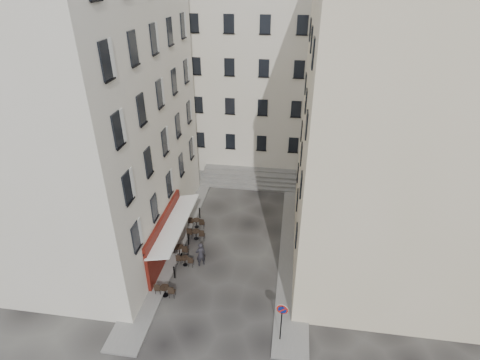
% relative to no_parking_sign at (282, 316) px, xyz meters
% --- Properties ---
extents(ground, '(90.00, 90.00, 0.00)m').
position_rel_no_parking_sign_xyz_m(ground, '(-3.91, 4.82, -1.93)').
color(ground, black).
rests_on(ground, ground).
extents(sidewalk_left, '(2.00, 22.00, 0.12)m').
position_rel_no_parking_sign_xyz_m(sidewalk_left, '(-8.41, 8.82, -1.87)').
color(sidewalk_left, slate).
rests_on(sidewalk_left, ground).
extents(sidewalk_right, '(2.00, 18.00, 0.12)m').
position_rel_no_parking_sign_xyz_m(sidewalk_right, '(0.59, 7.82, -1.87)').
color(sidewalk_right, slate).
rests_on(sidewalk_right, ground).
extents(building_left, '(12.20, 16.20, 20.60)m').
position_rel_no_parking_sign_xyz_m(building_left, '(-14.41, 7.82, 8.38)').
color(building_left, beige).
rests_on(building_left, ground).
extents(building_right, '(12.20, 14.20, 18.60)m').
position_rel_no_parking_sign_xyz_m(building_right, '(6.59, 8.32, 7.38)').
color(building_right, beige).
rests_on(building_right, ground).
extents(building_back, '(18.20, 10.20, 18.60)m').
position_rel_no_parking_sign_xyz_m(building_back, '(-4.91, 23.82, 7.38)').
color(building_back, beige).
rests_on(building_back, ground).
extents(cafe_storefront, '(1.74, 7.30, 3.50)m').
position_rel_no_parking_sign_xyz_m(cafe_storefront, '(-8.23, 5.82, -0.06)').
color(cafe_storefront, '#4D110B').
rests_on(cafe_storefront, ground).
extents(stone_steps, '(9.00, 3.15, 0.80)m').
position_rel_no_parking_sign_xyz_m(stone_steps, '(-3.91, 17.39, -1.53)').
color(stone_steps, slate).
rests_on(stone_steps, ground).
extents(bollard_near, '(0.12, 0.12, 0.98)m').
position_rel_no_parking_sign_xyz_m(bollard_near, '(-7.16, 3.82, -1.41)').
color(bollard_near, black).
rests_on(bollard_near, ground).
extents(bollard_mid, '(0.12, 0.12, 0.98)m').
position_rel_no_parking_sign_xyz_m(bollard_mid, '(-7.16, 7.32, -1.41)').
color(bollard_mid, black).
rests_on(bollard_mid, ground).
extents(bollard_far, '(0.12, 0.12, 0.98)m').
position_rel_no_parking_sign_xyz_m(bollard_far, '(-7.16, 10.82, -1.41)').
color(bollard_far, black).
rests_on(bollard_far, ground).
extents(no_parking_sign, '(0.62, 0.15, 2.73)m').
position_rel_no_parking_sign_xyz_m(no_parking_sign, '(0.00, 0.00, 0.00)').
color(no_parking_sign, black).
rests_on(no_parking_sign, ground).
extents(bistro_table_a, '(1.30, 0.61, 0.92)m').
position_rel_no_parking_sign_xyz_m(bistro_table_a, '(-7.27, 2.24, -1.47)').
color(bistro_table_a, black).
rests_on(bistro_table_a, ground).
extents(bistro_table_b, '(1.21, 0.57, 0.85)m').
position_rel_no_parking_sign_xyz_m(bistro_table_b, '(-6.79, 5.11, -1.50)').
color(bistro_table_b, black).
rests_on(bistro_table_b, ground).
extents(bistro_table_c, '(1.34, 0.63, 0.94)m').
position_rel_no_parking_sign_xyz_m(bistro_table_c, '(-7.49, 6.12, -1.45)').
color(bistro_table_c, black).
rests_on(bistro_table_c, ground).
extents(bistro_table_d, '(1.36, 0.64, 0.96)m').
position_rel_no_parking_sign_xyz_m(bistro_table_d, '(-6.75, 8.05, -1.44)').
color(bistro_table_d, black).
rests_on(bistro_table_d, ground).
extents(bistro_table_e, '(1.30, 0.61, 0.92)m').
position_rel_no_parking_sign_xyz_m(bistro_table_e, '(-7.09, 9.50, -1.46)').
color(bistro_table_e, black).
rests_on(bistro_table_e, ground).
extents(pedestrian, '(0.81, 0.74, 1.85)m').
position_rel_no_parking_sign_xyz_m(pedestrian, '(-5.72, 5.32, -1.01)').
color(pedestrian, '#242328').
rests_on(pedestrian, ground).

